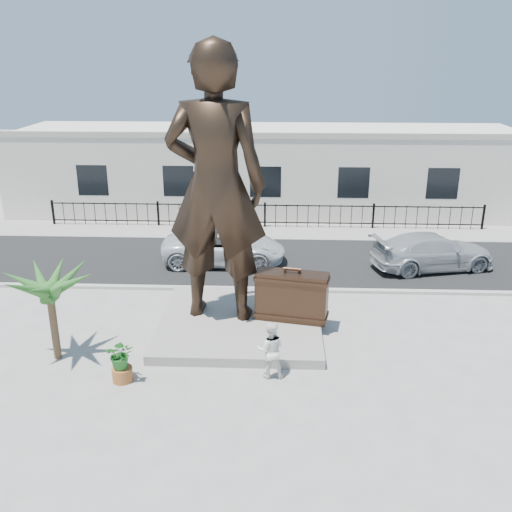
{
  "coord_description": "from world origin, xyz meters",
  "views": [
    {
      "loc": [
        0.73,
        -15.28,
        8.54
      ],
      "look_at": [
        0.0,
        2.0,
        2.3
      ],
      "focal_mm": 40.0,
      "sensor_mm": 36.0,
      "label": 1
    }
  ],
  "objects_px": {
    "suitcase": "(292,296)",
    "statue": "(216,186)",
    "tourist": "(270,350)",
    "car_white": "(224,247)"
  },
  "relations": [
    {
      "from": "suitcase",
      "to": "tourist",
      "type": "height_order",
      "value": "suitcase"
    },
    {
      "from": "suitcase",
      "to": "statue",
      "type": "bearing_deg",
      "value": -176.05
    },
    {
      "from": "tourist",
      "to": "car_white",
      "type": "relative_size",
      "value": 0.32
    },
    {
      "from": "car_white",
      "to": "suitcase",
      "type": "bearing_deg",
      "value": -155.93
    },
    {
      "from": "statue",
      "to": "car_white",
      "type": "relative_size",
      "value": 1.67
    },
    {
      "from": "statue",
      "to": "car_white",
      "type": "bearing_deg",
      "value": -80.43
    },
    {
      "from": "suitcase",
      "to": "car_white",
      "type": "height_order",
      "value": "suitcase"
    },
    {
      "from": "statue",
      "to": "tourist",
      "type": "xyz_separation_m",
      "value": [
        1.78,
        -3.33,
        -3.8
      ]
    },
    {
      "from": "suitcase",
      "to": "tourist",
      "type": "bearing_deg",
      "value": -90.33
    },
    {
      "from": "statue",
      "to": "car_white",
      "type": "xyz_separation_m",
      "value": [
        -0.35,
        5.59,
        -3.89
      ]
    }
  ]
}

